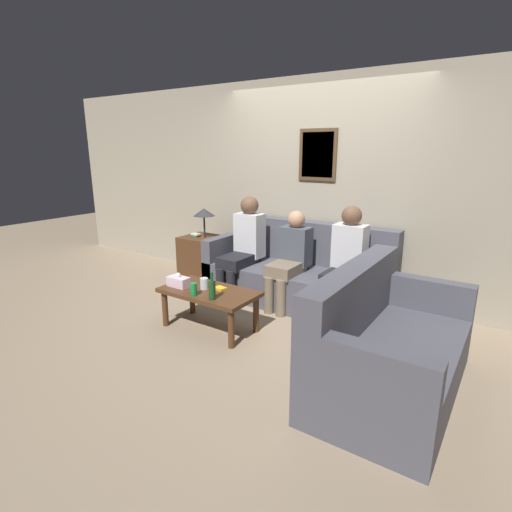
{
  "coord_description": "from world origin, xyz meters",
  "views": [
    {
      "loc": [
        2.11,
        -3.5,
        1.78
      ],
      "look_at": [
        -0.18,
        -0.1,
        0.67
      ],
      "focal_mm": 28.0,
      "sensor_mm": 36.0,
      "label": 1
    }
  ],
  "objects_px": {
    "coffee_table": "(209,296)",
    "wine_bottle": "(212,289)",
    "drinking_glass": "(204,284)",
    "person_right": "(345,259)",
    "person_middle": "(290,256)",
    "couch_side": "(386,350)",
    "person_left": "(244,244)",
    "couch_main": "(298,275)"
  },
  "relations": [
    {
      "from": "wine_bottle",
      "to": "person_left",
      "type": "relative_size",
      "value": 0.22
    },
    {
      "from": "coffee_table",
      "to": "person_left",
      "type": "height_order",
      "value": "person_left"
    },
    {
      "from": "person_middle",
      "to": "wine_bottle",
      "type": "bearing_deg",
      "value": -98.38
    },
    {
      "from": "couch_main",
      "to": "person_middle",
      "type": "bearing_deg",
      "value": -91.97
    },
    {
      "from": "person_middle",
      "to": "person_right",
      "type": "bearing_deg",
      "value": 4.25
    },
    {
      "from": "coffee_table",
      "to": "person_middle",
      "type": "distance_m",
      "value": 1.09
    },
    {
      "from": "wine_bottle",
      "to": "coffee_table",
      "type": "bearing_deg",
      "value": 137.4
    },
    {
      "from": "couch_side",
      "to": "person_middle",
      "type": "distance_m",
      "value": 1.78
    },
    {
      "from": "drinking_glass",
      "to": "person_right",
      "type": "xyz_separation_m",
      "value": [
        1.06,
        1.04,
        0.17
      ]
    },
    {
      "from": "drinking_glass",
      "to": "person_middle",
      "type": "distance_m",
      "value": 1.09
    },
    {
      "from": "couch_main",
      "to": "couch_side",
      "type": "distance_m",
      "value": 1.88
    },
    {
      "from": "person_right",
      "to": "couch_side",
      "type": "bearing_deg",
      "value": -54.77
    },
    {
      "from": "person_left",
      "to": "coffee_table",
      "type": "bearing_deg",
      "value": -73.95
    },
    {
      "from": "coffee_table",
      "to": "person_right",
      "type": "bearing_deg",
      "value": 46.39
    },
    {
      "from": "couch_main",
      "to": "wine_bottle",
      "type": "distance_m",
      "value": 1.39
    },
    {
      "from": "coffee_table",
      "to": "couch_side",
      "type": "bearing_deg",
      "value": -1.71
    },
    {
      "from": "person_right",
      "to": "couch_main",
      "type": "bearing_deg",
      "value": 166.77
    },
    {
      "from": "couch_main",
      "to": "coffee_table",
      "type": "distance_m",
      "value": 1.25
    },
    {
      "from": "couch_side",
      "to": "drinking_glass",
      "type": "height_order",
      "value": "couch_side"
    },
    {
      "from": "couch_side",
      "to": "wine_bottle",
      "type": "bearing_deg",
      "value": 94.24
    },
    {
      "from": "person_left",
      "to": "drinking_glass",
      "type": "bearing_deg",
      "value": -77.42
    },
    {
      "from": "coffee_table",
      "to": "person_right",
      "type": "distance_m",
      "value": 1.47
    },
    {
      "from": "coffee_table",
      "to": "person_middle",
      "type": "xyz_separation_m",
      "value": [
        0.36,
        1.0,
        0.24
      ]
    },
    {
      "from": "wine_bottle",
      "to": "person_left",
      "type": "xyz_separation_m",
      "value": [
        -0.47,
        1.17,
        0.14
      ]
    },
    {
      "from": "drinking_glass",
      "to": "coffee_table",
      "type": "bearing_deg",
      "value": -2.76
    },
    {
      "from": "couch_main",
      "to": "wine_bottle",
      "type": "relative_size",
      "value": 8.21
    },
    {
      "from": "person_left",
      "to": "wine_bottle",
      "type": "bearing_deg",
      "value": -67.99
    },
    {
      "from": "drinking_glass",
      "to": "person_middle",
      "type": "bearing_deg",
      "value": 67.0
    },
    {
      "from": "couch_side",
      "to": "coffee_table",
      "type": "bearing_deg",
      "value": 88.29
    },
    {
      "from": "person_right",
      "to": "person_left",
      "type": "bearing_deg",
      "value": -177.87
    },
    {
      "from": "couch_main",
      "to": "drinking_glass",
      "type": "relative_size",
      "value": 19.31
    },
    {
      "from": "coffee_table",
      "to": "person_right",
      "type": "relative_size",
      "value": 0.81
    },
    {
      "from": "couch_side",
      "to": "drinking_glass",
      "type": "relative_size",
      "value": 14.25
    },
    {
      "from": "couch_main",
      "to": "couch_side",
      "type": "bearing_deg",
      "value": -41.54
    },
    {
      "from": "person_middle",
      "to": "person_right",
      "type": "relative_size",
      "value": 0.92
    },
    {
      "from": "couch_main",
      "to": "person_left",
      "type": "distance_m",
      "value": 0.76
    },
    {
      "from": "drinking_glass",
      "to": "person_left",
      "type": "distance_m",
      "value": 1.03
    },
    {
      "from": "drinking_glass",
      "to": "person_right",
      "type": "height_order",
      "value": "person_right"
    },
    {
      "from": "person_middle",
      "to": "coffee_table",
      "type": "bearing_deg",
      "value": -109.69
    },
    {
      "from": "person_right",
      "to": "drinking_glass",
      "type": "bearing_deg",
      "value": -135.51
    },
    {
      "from": "coffee_table",
      "to": "wine_bottle",
      "type": "distance_m",
      "value": 0.3
    },
    {
      "from": "couch_side",
      "to": "person_left",
      "type": "bearing_deg",
      "value": 62.97
    }
  ]
}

